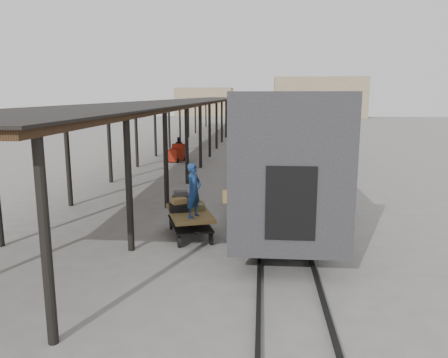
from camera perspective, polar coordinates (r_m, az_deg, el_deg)
name	(u,v)px	position (r m, az deg, el deg)	size (l,w,h in m)	color
ground	(187,231)	(15.09, -4.83, -6.77)	(160.00, 160.00, 0.00)	slate
train	(268,112)	(48.00, 5.82, 8.67)	(3.45, 76.01, 4.01)	silver
canopy	(194,101)	(38.62, -3.92, 10.10)	(4.90, 64.30, 4.15)	#422B19
rails	(268,136)	(48.38, 5.76, 5.57)	(1.54, 150.00, 0.12)	black
building_far	(318,97)	(92.88, 12.23, 10.39)	(18.00, 10.00, 8.00)	tan
building_left	(205,102)	(96.98, -2.53, 10.05)	(12.00, 8.00, 6.00)	tan
baggage_cart	(190,217)	(14.33, -4.51, -5.03)	(1.96, 2.68, 0.86)	brown
suitcase_stack	(184,203)	(14.54, -5.21, -3.17)	(1.28, 1.33, 0.58)	#3E3E41
luggage_tug	(176,154)	(30.45, -6.25, 3.31)	(1.20, 1.55, 1.20)	maroon
porter	(194,190)	(13.41, -3.97, -1.49)	(0.61, 0.40, 1.68)	navy
pedestrian	(179,148)	(31.22, -5.90, 3.99)	(0.96, 0.40, 1.63)	black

